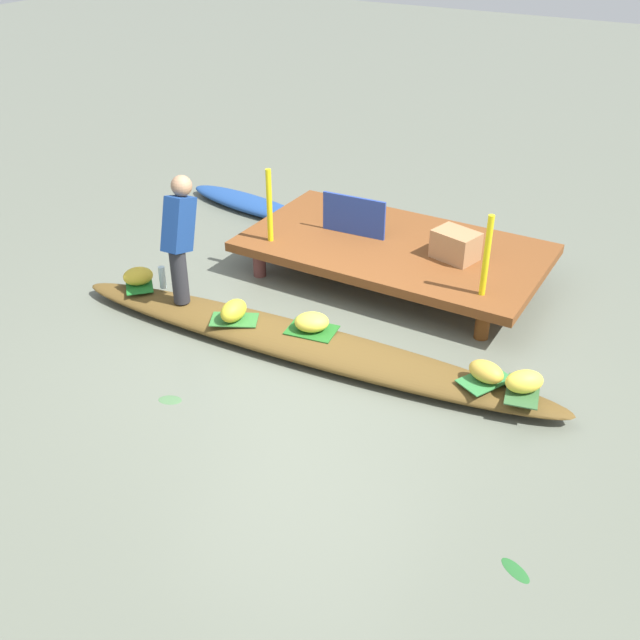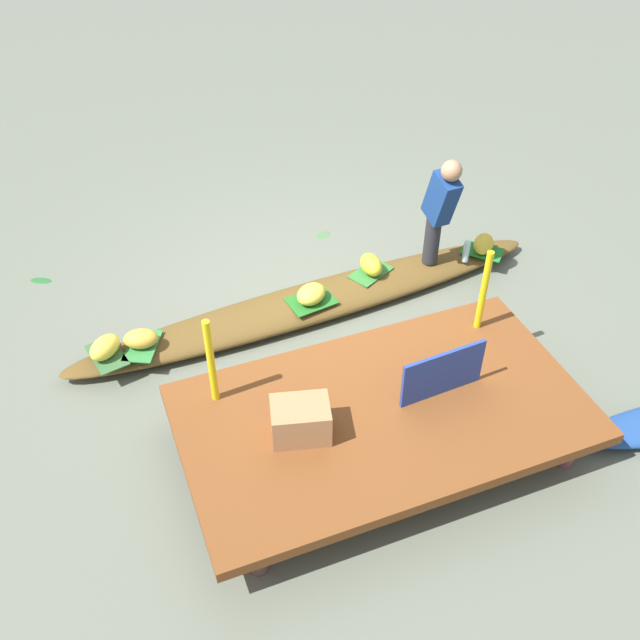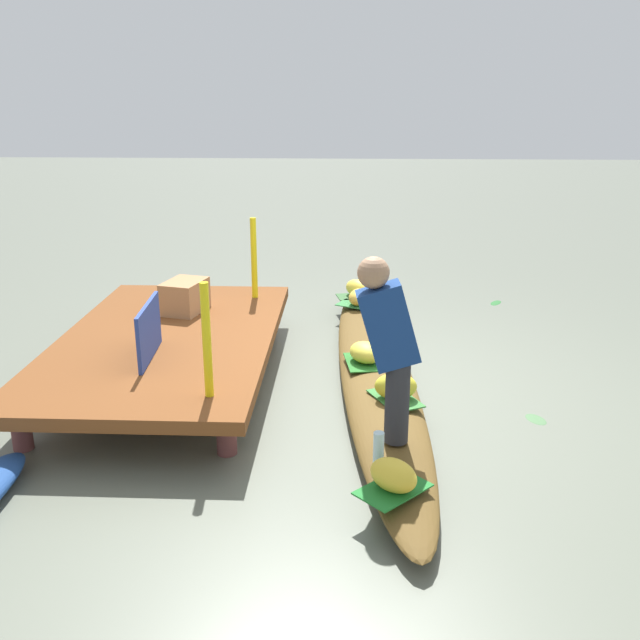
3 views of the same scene
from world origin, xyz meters
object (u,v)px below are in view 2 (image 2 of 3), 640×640
Objects in this scene: banana_bunch_1 at (371,265)px; water_bottle at (466,251)px; banana_bunch_4 at (141,339)px; banana_bunch_0 at (311,294)px; vendor_person at (440,206)px; banana_bunch_2 at (105,347)px; produce_crate at (301,420)px; market_banner at (443,373)px; vendor_boat at (314,302)px; banana_bunch_3 at (484,244)px.

banana_bunch_1 is 1.02m from water_bottle.
banana_bunch_1 is 1.01× the size of banana_bunch_4.
banana_bunch_0 is 1.01× the size of banana_bunch_1.
banana_bunch_4 is (2.39, 0.26, -0.01)m from banana_bunch_1.
water_bottle is at bearing 170.78° from banana_bunch_1.
vendor_person is at bearing -9.89° from water_bottle.
banana_bunch_2 reaches higher than banana_bunch_0.
vendor_person is at bearing -139.64° from produce_crate.
produce_crate is at bearing 52.61° from banana_bunch_1.
market_banner is at bearing 146.11° from banana_bunch_2.
vendor_boat is at bearing -175.40° from banana_bunch_4.
banana_bunch_3 is at bearing -177.41° from banana_bunch_2.
water_bottle is (-3.39, -0.09, 0.03)m from banana_bunch_4.
vendor_person is 0.68m from water_bottle.
vendor_boat is at bearing -80.72° from market_banner.
market_banner is at bearing 179.64° from produce_crate.
market_banner is (1.27, 1.74, 0.30)m from water_bottle.
produce_crate is (-1.25, 1.63, 0.25)m from banana_bunch_2.
market_banner reaches higher than produce_crate.
vendor_boat is 11.31× the size of produce_crate.
produce_crate is at bearing 40.36° from vendor_person.
banana_bunch_1 is (-0.67, -0.12, 0.20)m from vendor_boat.
banana_bunch_0 is 1.79m from market_banner.
banana_bunch_2 is (1.97, 0.05, 0.01)m from banana_bunch_0.
banana_bunch_4 is 1.33× the size of water_bottle.
banana_bunch_0 is at bearing 3.58° from banana_bunch_3.
banana_bunch_0 is at bearing 4.41° from vendor_person.
vendor_person is (-3.05, -0.15, 0.61)m from banana_bunch_4.
banana_bunch_1 reaches higher than banana_bunch_2.
water_bottle is at bearing -178.44° from banana_bunch_0.
vendor_person reaches higher than vendor_boat.
banana_bunch_1 is at bearing -8.87° from vendor_person.
banana_bunch_2 is 0.73× the size of produce_crate.
banana_bunch_1 is 1.35× the size of water_bottle.
banana_bunch_1 reaches higher than banana_bunch_0.
vendor_person reaches higher than banana_bunch_2.
vendor_person is (0.60, 0.02, 0.61)m from banana_bunch_3.
banana_bunch_1 is at bearing -173.59° from vendor_boat.
market_banner is at bearing 62.94° from vendor_person.
water_bottle reaches higher than banana_bunch_4.
banana_bunch_2 is at bearing 0.56° from vendor_boat.
banana_bunch_3 is (-3.97, -0.18, -0.00)m from banana_bunch_2.
banana_bunch_1 is at bearing -163.91° from banana_bunch_0.
banana_bunch_3 is 0.97× the size of banana_bunch_4.
vendor_person is at bearing -177.13° from banana_bunch_4.
produce_crate reaches higher than banana_bunch_3.
banana_bunch_0 is 1.52m from vendor_person.
vendor_person is 2.04m from market_banner.
market_banner reaches higher than water_bottle.
vendor_boat is 4.00× the size of vendor_person.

